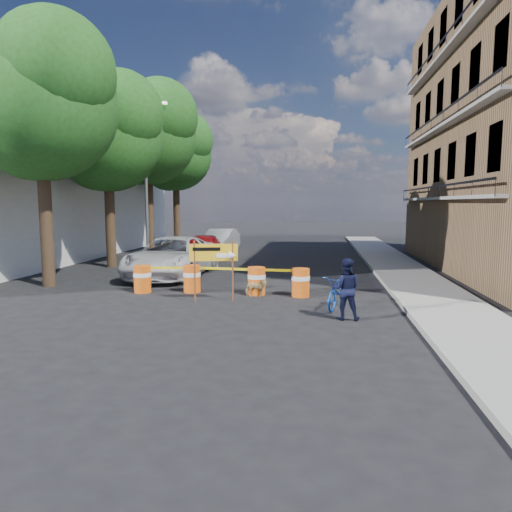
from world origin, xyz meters
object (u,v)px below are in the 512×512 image
(suv_white, at_px, (173,257))
(sedan_silver, at_px, (221,241))
(dog, at_px, (256,288))
(pedestrian, at_px, (345,289))
(bicycle, at_px, (339,277))
(sedan_red, at_px, (203,248))
(barrel_far_left, at_px, (142,278))
(detour_sign, at_px, (220,257))
(barrel_far_right, at_px, (301,282))
(barrel_mid_left, at_px, (192,278))
(barrel_mid_right, at_px, (257,280))

(suv_white, relative_size, sedan_silver, 1.34)
(dog, bearing_deg, sedan_silver, 17.33)
(pedestrian, bearing_deg, sedan_silver, -66.23)
(bicycle, bearing_deg, suv_white, 161.95)
(dog, relative_size, suv_white, 0.12)
(sedan_red, bearing_deg, sedan_silver, 84.83)
(barrel_far_left, height_order, detour_sign, detour_sign)
(barrel_far_right, bearing_deg, bicycle, -52.13)
(barrel_mid_left, height_order, suv_white, suv_white)
(barrel_mid_left, distance_m, suv_white, 3.58)
(detour_sign, xyz_separation_m, bicycle, (3.49, -0.37, -0.46))
(sedan_silver, bearing_deg, sedan_red, -86.39)
(barrel_mid_left, xyz_separation_m, bicycle, (4.73, -1.70, 0.43))
(bicycle, relative_size, suv_white, 0.32)
(barrel_far_right, relative_size, suv_white, 0.16)
(bicycle, bearing_deg, barrel_far_right, 146.93)
(suv_white, relative_size, sedan_red, 1.39)
(suv_white, bearing_deg, detour_sign, -54.81)
(detour_sign, height_order, suv_white, detour_sign)
(barrel_mid_left, height_order, sedan_red, sedan_red)
(barrel_mid_left, distance_m, barrel_mid_right, 2.19)
(sedan_red, bearing_deg, barrel_far_right, -62.81)
(barrel_mid_left, relative_size, dog, 1.31)
(suv_white, bearing_deg, bicycle, -35.04)
(dog, bearing_deg, barrel_mid_left, 78.76)
(dog, relative_size, sedan_silver, 0.16)
(barrel_mid_right, relative_size, barrel_far_right, 1.00)
(barrel_mid_right, bearing_deg, barrel_far_left, -177.92)
(barrel_mid_left, bearing_deg, bicycle, -19.82)
(dog, bearing_deg, detour_sign, 132.62)
(pedestrian, relative_size, sedan_silver, 0.37)
(barrel_mid_right, bearing_deg, barrel_mid_left, 176.17)
(barrel_far_left, distance_m, sedan_red, 8.22)
(barrel_mid_right, xyz_separation_m, bicycle, (2.54, -1.56, 0.43))
(barrel_far_right, relative_size, bicycle, 0.50)
(detour_sign, bearing_deg, sedan_red, 96.49)
(barrel_mid_right, bearing_deg, bicycle, -31.49)
(barrel_far_left, xyz_separation_m, bicycle, (6.34, -1.42, 0.43))
(dog, distance_m, sedan_silver, 13.34)
(sedan_red, bearing_deg, bicycle, -61.98)
(bicycle, bearing_deg, barrel_mid_left, 179.24)
(sedan_red, bearing_deg, detour_sign, -78.17)
(pedestrian, relative_size, bicycle, 0.88)
(barrel_far_right, height_order, suv_white, suv_white)
(barrel_far_left, bearing_deg, pedestrian, -22.51)
(barrel_far_right, distance_m, pedestrian, 2.98)
(barrel_mid_left, xyz_separation_m, barrel_mid_right, (2.19, -0.15, 0.00))
(pedestrian, relative_size, dog, 2.29)
(barrel_mid_right, relative_size, sedan_silver, 0.21)
(barrel_mid_right, bearing_deg, sedan_silver, 107.18)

